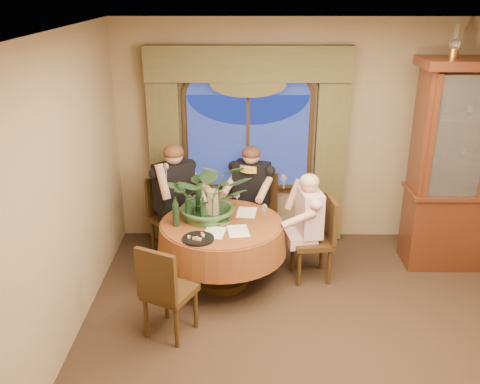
{
  "coord_description": "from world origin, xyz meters",
  "views": [
    {
      "loc": [
        -0.63,
        -4.0,
        3.17
      ],
      "look_at": [
        -0.69,
        1.25,
        1.1
      ],
      "focal_mm": 40.0,
      "sensor_mm": 36.0,
      "label": 1
    }
  ],
  "objects_px": {
    "oil_lamp_left": "(455,41)",
    "person_back": "(175,201)",
    "person_scarf": "(251,198)",
    "person_pink": "(309,226)",
    "olive_bowl": "(222,222)",
    "chair_back_right": "(255,213)",
    "wine_bottle_1": "(176,211)",
    "chair_back": "(171,217)",
    "wine_bottle_3": "(188,209)",
    "china_cabinet": "(474,167)",
    "wine_bottle_0": "(203,212)",
    "chair_front_left": "(170,289)",
    "chair_right": "(312,240)",
    "wine_bottle_4": "(199,201)",
    "dining_table": "(222,253)",
    "stoneware_vase": "(212,204)",
    "centerpiece_plant": "(210,166)",
    "wine_bottle_2": "(204,206)"
  },
  "relations": [
    {
      "from": "oil_lamp_left",
      "to": "person_back",
      "type": "height_order",
      "value": "oil_lamp_left"
    },
    {
      "from": "person_scarf",
      "to": "person_pink",
      "type": "bearing_deg",
      "value": 151.5
    },
    {
      "from": "person_back",
      "to": "olive_bowl",
      "type": "bearing_deg",
      "value": 87.82
    },
    {
      "from": "chair_back_right",
      "to": "wine_bottle_1",
      "type": "bearing_deg",
      "value": 71.96
    },
    {
      "from": "chair_back",
      "to": "wine_bottle_3",
      "type": "distance_m",
      "value": 0.91
    },
    {
      "from": "china_cabinet",
      "to": "person_pink",
      "type": "distance_m",
      "value": 2.0
    },
    {
      "from": "chair_back_right",
      "to": "wine_bottle_0",
      "type": "relative_size",
      "value": 2.91
    },
    {
      "from": "chair_front_left",
      "to": "person_pink",
      "type": "relative_size",
      "value": 0.77
    },
    {
      "from": "chair_right",
      "to": "chair_front_left",
      "type": "relative_size",
      "value": 1.0
    },
    {
      "from": "wine_bottle_0",
      "to": "wine_bottle_1",
      "type": "distance_m",
      "value": 0.29
    },
    {
      "from": "wine_bottle_4",
      "to": "olive_bowl",
      "type": "bearing_deg",
      "value": -44.23
    },
    {
      "from": "person_scarf",
      "to": "person_back",
      "type": "bearing_deg",
      "value": 34.07
    },
    {
      "from": "china_cabinet",
      "to": "person_pink",
      "type": "xyz_separation_m",
      "value": [
        -1.88,
        -0.33,
        -0.59
      ]
    },
    {
      "from": "dining_table",
      "to": "wine_bottle_0",
      "type": "height_order",
      "value": "wine_bottle_0"
    },
    {
      "from": "oil_lamp_left",
      "to": "olive_bowl",
      "type": "bearing_deg",
      "value": -166.77
    },
    {
      "from": "chair_back",
      "to": "person_scarf",
      "type": "distance_m",
      "value": 1.02
    },
    {
      "from": "wine_bottle_4",
      "to": "stoneware_vase",
      "type": "bearing_deg",
      "value": -22.29
    },
    {
      "from": "wine_bottle_1",
      "to": "dining_table",
      "type": "bearing_deg",
      "value": 11.14
    },
    {
      "from": "chair_back_right",
      "to": "olive_bowl",
      "type": "distance_m",
      "value": 1.04
    },
    {
      "from": "centerpiece_plant",
      "to": "wine_bottle_3",
      "type": "bearing_deg",
      "value": -147.15
    },
    {
      "from": "chair_right",
      "to": "person_scarf",
      "type": "relative_size",
      "value": 0.71
    },
    {
      "from": "oil_lamp_left",
      "to": "wine_bottle_1",
      "type": "height_order",
      "value": "oil_lamp_left"
    },
    {
      "from": "chair_right",
      "to": "stoneware_vase",
      "type": "relative_size",
      "value": 3.07
    },
    {
      "from": "wine_bottle_2",
      "to": "china_cabinet",
      "type": "bearing_deg",
      "value": 8.26
    },
    {
      "from": "person_pink",
      "to": "olive_bowl",
      "type": "bearing_deg",
      "value": 94.04
    },
    {
      "from": "olive_bowl",
      "to": "wine_bottle_1",
      "type": "relative_size",
      "value": 0.51
    },
    {
      "from": "chair_back_right",
      "to": "wine_bottle_0",
      "type": "bearing_deg",
      "value": 83.21
    },
    {
      "from": "person_pink",
      "to": "person_back",
      "type": "relative_size",
      "value": 0.87
    },
    {
      "from": "dining_table",
      "to": "person_scarf",
      "type": "xyz_separation_m",
      "value": [
        0.33,
        0.9,
        0.3
      ]
    },
    {
      "from": "person_scarf",
      "to": "chair_front_left",
      "type": "bearing_deg",
      "value": 87.02
    },
    {
      "from": "oil_lamp_left",
      "to": "stoneware_vase",
      "type": "height_order",
      "value": "oil_lamp_left"
    },
    {
      "from": "person_pink",
      "to": "person_scarf",
      "type": "bearing_deg",
      "value": 31.07
    },
    {
      "from": "dining_table",
      "to": "chair_front_left",
      "type": "xyz_separation_m",
      "value": [
        -0.45,
        -0.93,
        0.1
      ]
    },
    {
      "from": "chair_back_right",
      "to": "wine_bottle_4",
      "type": "xyz_separation_m",
      "value": [
        -0.64,
        -0.66,
        0.44
      ]
    },
    {
      "from": "chair_front_left",
      "to": "person_back",
      "type": "relative_size",
      "value": 0.67
    },
    {
      "from": "chair_right",
      "to": "wine_bottle_3",
      "type": "distance_m",
      "value": 1.43
    },
    {
      "from": "stoneware_vase",
      "to": "centerpiece_plant",
      "type": "distance_m",
      "value": 0.43
    },
    {
      "from": "dining_table",
      "to": "centerpiece_plant",
      "type": "xyz_separation_m",
      "value": [
        -0.12,
        0.13,
        0.97
      ]
    },
    {
      "from": "chair_front_left",
      "to": "olive_bowl",
      "type": "height_order",
      "value": "chair_front_left"
    },
    {
      "from": "wine_bottle_3",
      "to": "person_back",
      "type": "bearing_deg",
      "value": 109.0
    },
    {
      "from": "wine_bottle_2",
      "to": "wine_bottle_4",
      "type": "relative_size",
      "value": 1.0
    },
    {
      "from": "olive_bowl",
      "to": "person_pink",
      "type": "bearing_deg",
      "value": 14.27
    },
    {
      "from": "dining_table",
      "to": "centerpiece_plant",
      "type": "distance_m",
      "value": 0.98
    },
    {
      "from": "oil_lamp_left",
      "to": "wine_bottle_1",
      "type": "xyz_separation_m",
      "value": [
        -2.91,
        -0.59,
        -1.68
      ]
    },
    {
      "from": "person_back",
      "to": "wine_bottle_0",
      "type": "distance_m",
      "value": 0.89
    },
    {
      "from": "oil_lamp_left",
      "to": "dining_table",
      "type": "bearing_deg",
      "value": -168.37
    },
    {
      "from": "wine_bottle_3",
      "to": "chair_right",
      "type": "bearing_deg",
      "value": 6.16
    },
    {
      "from": "wine_bottle_3",
      "to": "wine_bottle_4",
      "type": "height_order",
      "value": "same"
    },
    {
      "from": "chair_right",
      "to": "olive_bowl",
      "type": "relative_size",
      "value": 5.75
    },
    {
      "from": "wine_bottle_2",
      "to": "wine_bottle_3",
      "type": "relative_size",
      "value": 1.0
    }
  ]
}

